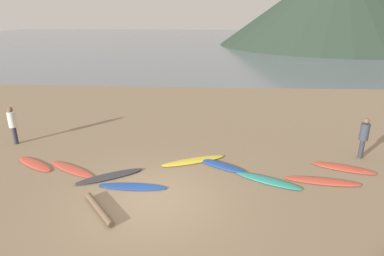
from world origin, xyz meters
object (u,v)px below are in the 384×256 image
(driftwood_log, at_px, (99,209))
(surfboard_3, at_px, (133,186))
(surfboard_5, at_px, (220,165))
(surfboard_6, at_px, (268,181))
(surfboard_2, at_px, (110,176))
(surfboard_8, at_px, (343,168))
(surfboard_1, at_px, (71,169))
(surfboard_4, at_px, (193,161))
(person_1, at_px, (13,122))
(surfboard_0, at_px, (35,164))
(surfboard_7, at_px, (322,181))
(person_0, at_px, (364,135))

(driftwood_log, bearing_deg, surfboard_3, 66.49)
(surfboard_5, distance_m, surfboard_6, 1.90)
(surfboard_2, distance_m, surfboard_6, 5.35)
(surfboard_2, relative_size, surfboard_8, 1.06)
(surfboard_1, distance_m, surfboard_8, 9.77)
(surfboard_4, xyz_separation_m, surfboard_6, (2.57, -1.36, -0.01))
(surfboard_6, bearing_deg, surfboard_8, 49.36)
(person_1, xyz_separation_m, driftwood_log, (5.27, -4.73, -0.88))
(surfboard_0, relative_size, surfboard_2, 0.88)
(surfboard_6, xyz_separation_m, surfboard_8, (2.85, 1.14, -0.00))
(surfboard_6, bearing_deg, surfboard_1, -155.87)
(surfboard_7, bearing_deg, surfboard_6, -169.00)
(surfboard_2, bearing_deg, surfboard_4, -5.15)
(surfboard_6, bearing_deg, person_1, -166.99)
(surfboard_3, xyz_separation_m, surfboard_7, (6.20, 0.75, 0.01))
(surfboard_6, bearing_deg, surfboard_7, 30.30)
(surfboard_6, bearing_deg, driftwood_log, -130.10)
(surfboard_8, bearing_deg, surfboard_3, -144.92)
(surfboard_6, bearing_deg, person_0, 56.72)
(surfboard_0, height_order, surfboard_3, surfboard_0)
(surfboard_0, bearing_deg, surfboard_2, 18.44)
(surfboard_2, bearing_deg, person_1, 118.78)
(surfboard_0, height_order, surfboard_1, surfboard_0)
(surfboard_2, xyz_separation_m, surfboard_4, (2.78, 1.42, -0.00))
(person_1, bearing_deg, driftwood_log, 43.11)
(surfboard_7, bearing_deg, surfboard_4, 171.92)
(surfboard_1, bearing_deg, driftwood_log, -22.87)
(surfboard_2, height_order, surfboard_8, surfboard_2)
(surfboard_2, height_order, surfboard_6, surfboard_2)
(person_1, bearing_deg, surfboard_0, 38.74)
(surfboard_7, bearing_deg, surfboard_8, 53.18)
(surfboard_0, xyz_separation_m, surfboard_2, (3.08, -0.78, 0.01))
(surfboard_0, xyz_separation_m, surfboard_4, (5.85, 0.65, 0.01))
(surfboard_2, height_order, surfboard_7, surfboard_2)
(surfboard_7, relative_size, person_1, 1.48)
(surfboard_3, xyz_separation_m, driftwood_log, (-0.61, -1.40, 0.06))
(surfboard_7, height_order, driftwood_log, driftwood_log)
(surfboard_0, height_order, person_1, person_1)
(surfboard_2, bearing_deg, surfboard_6, -31.67)
(surfboard_2, relative_size, driftwood_log, 1.29)
(surfboard_5, relative_size, surfboard_6, 0.93)
(surfboard_3, height_order, surfboard_6, surfboard_6)
(surfboard_5, height_order, surfboard_7, surfboard_5)
(surfboard_0, bearing_deg, driftwood_log, -6.61)
(surfboard_0, bearing_deg, surfboard_3, 13.57)
(surfboard_7, xyz_separation_m, person_1, (-12.08, 2.59, 0.93))
(surfboard_6, height_order, driftwood_log, driftwood_log)
(surfboard_7, bearing_deg, surfboard_3, -164.82)
(surfboard_2, bearing_deg, surfboard_1, 130.76)
(surfboard_3, bearing_deg, surfboard_7, 7.97)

